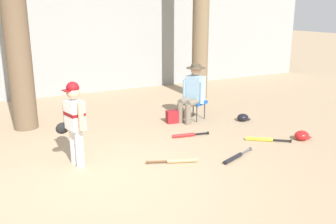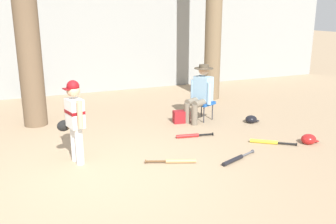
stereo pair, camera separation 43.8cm
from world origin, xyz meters
name	(u,v)px [view 1 (the left image)]	position (x,y,z in m)	size (l,w,h in m)	color
ground_plane	(106,181)	(0.00, 0.00, 0.00)	(60.00, 60.00, 0.00)	#9E8466
concrete_back_wall	(35,44)	(0.00, 5.82, 1.41)	(18.00, 0.36, 2.83)	gray
young_ballplayer	(74,119)	(-0.23, 0.74, 0.74)	(0.41, 0.57, 1.31)	white
folding_stool	(195,103)	(2.66, 2.01, 0.36)	(0.53, 0.53, 0.41)	#194C9E
seated_spectator	(193,91)	(2.57, 1.97, 0.64)	(0.67, 0.55, 1.20)	#6B6051
handbag_beside_stool	(174,117)	(2.14, 1.99, 0.13)	(0.34, 0.18, 0.26)	maroon
bat_yellow_trainer	(263,139)	(3.04, 0.25, 0.03)	(0.68, 0.53, 0.07)	yellow
bat_wood_tan	(178,161)	(1.20, 0.09, 0.03)	(0.76, 0.34, 0.07)	tan
bat_red_barrel	(186,135)	(1.92, 1.09, 0.03)	(0.72, 0.19, 0.07)	red
bat_black_composite	(235,157)	(2.08, -0.20, 0.03)	(0.76, 0.35, 0.07)	black
batting_helmet_black	(243,118)	(3.50, 1.42, 0.07)	(0.29, 0.23, 0.17)	black
batting_helmet_red	(302,136)	(3.72, -0.02, 0.08)	(0.32, 0.25, 0.19)	#A81919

